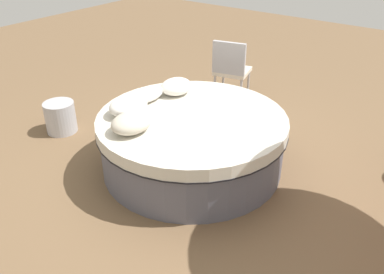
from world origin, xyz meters
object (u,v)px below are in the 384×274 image
object	(u,v)px
round_bed	(192,141)
throw_pillow_0	(176,86)
throw_pillow_1	(147,94)
throw_pillow_2	(128,106)
side_table	(60,117)
throw_pillow_3	(131,123)
patio_chair	(231,66)

from	to	relation	value
round_bed	throw_pillow_0	size ratio (longest dim) A/B	5.14
throw_pillow_0	throw_pillow_1	xyz separation A→B (m)	(0.37, -0.16, -0.02)
throw_pillow_1	throw_pillow_2	bearing A→B (deg)	11.33
round_bed	throw_pillow_2	bearing A→B (deg)	-58.78
throw_pillow_1	side_table	bearing A→B (deg)	-72.54
throw_pillow_3	patio_chair	world-z (taller)	patio_chair
side_table	throw_pillow_2	bearing A→B (deg)	89.83
round_bed	throw_pillow_3	distance (m)	0.84
round_bed	patio_chair	bearing A→B (deg)	-160.44
round_bed	patio_chair	world-z (taller)	patio_chair
patio_chair	side_table	xyz separation A→B (m)	(2.33, -1.30, -0.34)
throw_pillow_0	side_table	distance (m)	1.73
round_bed	side_table	distance (m)	2.03
throw_pillow_3	side_table	size ratio (longest dim) A/B	1.10
throw_pillow_0	throw_pillow_2	xyz separation A→B (m)	(0.78, -0.07, 0.00)
side_table	throw_pillow_3	bearing A→B (deg)	80.46
throw_pillow_2	throw_pillow_3	world-z (taller)	throw_pillow_2
side_table	throw_pillow_1	bearing A→B (deg)	107.46
round_bed	throw_pillow_0	world-z (taller)	throw_pillow_0
round_bed	patio_chair	size ratio (longest dim) A/B	2.24
patio_chair	round_bed	bearing A→B (deg)	-84.22
patio_chair	throw_pillow_1	bearing A→B (deg)	-104.04
throw_pillow_0	patio_chair	size ratio (longest dim) A/B	0.44
throw_pillow_3	patio_chair	size ratio (longest dim) A/B	0.48
side_table	patio_chair	bearing A→B (deg)	150.94
throw_pillow_1	throw_pillow_3	distance (m)	0.80
round_bed	throw_pillow_1	bearing A→B (deg)	-92.57
throw_pillow_1	patio_chair	world-z (taller)	patio_chair
throw_pillow_2	throw_pillow_3	size ratio (longest dim) A/B	1.03
round_bed	throw_pillow_1	xyz separation A→B (m)	(-0.03, -0.71, 0.41)
throw_pillow_0	throw_pillow_2	distance (m)	0.79
round_bed	throw_pillow_0	xyz separation A→B (m)	(-0.40, -0.55, 0.43)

